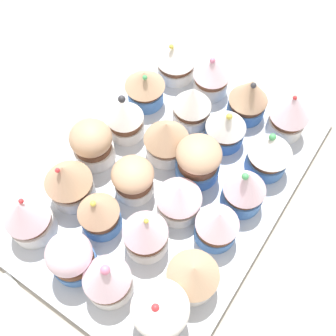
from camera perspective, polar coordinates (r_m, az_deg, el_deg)
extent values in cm
cube|color=#B2A899|center=(61.12, 0.00, -2.61)|extent=(180.00, 180.00, 3.00)
cube|color=silver|center=(59.25, 0.00, -1.70)|extent=(44.73, 31.44, 1.20)
cylinder|color=white|center=(69.03, 1.09, 13.32)|extent=(5.87, 5.87, 2.21)
cylinder|color=brown|center=(67.81, 1.11, 14.27)|extent=(5.52, 5.52, 1.13)
cone|color=white|center=(66.26, 1.14, 15.56)|extent=(6.22, 6.22, 3.18)
sphere|color=#EAD64C|center=(65.09, 0.47, 16.38)|extent=(0.74, 0.74, 0.74)
cylinder|color=#477AC6|center=(65.40, -3.10, 9.89)|extent=(5.49, 5.49, 2.56)
cylinder|color=brown|center=(63.99, -3.18, 10.93)|extent=(4.97, 4.97, 1.13)
cone|color=tan|center=(62.49, -3.27, 12.10)|extent=(6.13, 6.13, 2.83)
sphere|color=#4CB266|center=(60.97, -3.20, 12.34)|extent=(0.72, 0.72, 0.72)
cylinder|color=white|center=(62.16, -5.74, 5.54)|extent=(5.25, 5.25, 2.30)
cylinder|color=brown|center=(60.61, -5.90, 6.57)|extent=(4.83, 4.83, 1.54)
cone|color=white|center=(58.70, -6.11, 7.93)|extent=(5.46, 5.46, 3.23)
sphere|color=#333338|center=(58.07, -6.40, 9.41)|extent=(1.08, 1.08, 1.08)
cylinder|color=white|center=(60.29, -10.04, 2.19)|extent=(5.72, 5.72, 2.60)
cylinder|color=brown|center=(58.78, -10.31, 3.11)|extent=(5.18, 5.18, 1.02)
ellipsoid|color=tan|center=(57.29, -10.59, 4.07)|extent=(5.87, 5.87, 4.31)
cylinder|color=white|center=(57.81, -12.99, -3.03)|extent=(6.00, 6.00, 2.72)
cylinder|color=brown|center=(56.01, -13.41, -2.10)|extent=(5.37, 5.37, 1.41)
cone|color=tan|center=(53.85, -13.95, -0.88)|extent=(6.34, 6.34, 3.61)
sphere|color=red|center=(52.37, -14.98, -0.31)|extent=(0.62, 0.62, 0.62)
cylinder|color=white|center=(57.08, -18.08, -7.43)|extent=(5.86, 5.86, 2.77)
cylinder|color=brown|center=(55.36, -18.63, -6.68)|extent=(5.19, 5.19, 1.12)
cone|color=silver|center=(53.24, -19.37, -5.65)|extent=(5.87, 5.87, 3.76)
sphere|color=red|center=(51.82, -19.57, -4.32)|extent=(0.64, 0.64, 0.64)
cylinder|color=white|center=(67.01, 5.84, 11.29)|extent=(5.37, 5.37, 2.59)
cylinder|color=brown|center=(65.64, 5.98, 12.33)|extent=(5.13, 5.13, 1.07)
cone|color=silver|center=(64.03, 6.17, 13.62)|extent=(5.66, 5.66, 3.30)
sphere|color=pink|center=(62.85, 6.15, 14.51)|extent=(0.84, 0.84, 0.84)
cylinder|color=white|center=(63.29, 3.21, 7.29)|extent=(5.62, 5.62, 2.32)
cylinder|color=brown|center=(61.90, 3.29, 8.25)|extent=(5.13, 5.13, 1.18)
cone|color=white|center=(59.96, 3.41, 9.69)|extent=(5.69, 5.69, 3.76)
cylinder|color=white|center=(59.66, -0.21, 2.77)|extent=(5.92, 5.92, 2.70)
cylinder|color=brown|center=(58.05, -0.22, 3.76)|extent=(5.50, 5.50, 1.10)
cone|color=tan|center=(56.14, -0.22, 5.04)|extent=(6.40, 6.40, 3.50)
cylinder|color=white|center=(57.13, -4.65, -2.44)|extent=(5.39, 5.39, 2.22)
cylinder|color=brown|center=(55.62, -4.78, -1.65)|extent=(5.15, 5.15, 1.18)
ellipsoid|color=tan|center=(54.22, -4.90, -0.87)|extent=(5.71, 5.71, 3.33)
cylinder|color=#477AC6|center=(55.44, -9.14, -7.10)|extent=(5.28, 5.28, 2.38)
cylinder|color=brown|center=(53.63, -9.44, -6.30)|extent=(4.90, 4.90, 1.58)
cone|color=tan|center=(51.63, -9.79, -5.34)|extent=(5.39, 5.39, 2.86)
sphere|color=#EAD64C|center=(50.43, -10.29, -4.85)|extent=(0.75, 0.75, 0.75)
cylinder|color=#477AC6|center=(54.21, -12.69, -12.63)|extent=(5.58, 5.58, 2.23)
cylinder|color=brown|center=(52.57, -13.07, -12.07)|extent=(5.26, 5.26, 1.29)
ellipsoid|color=silver|center=(50.76, -13.51, -11.41)|extent=(5.60, 5.60, 4.33)
cylinder|color=#477AC6|center=(65.02, 10.65, 8.02)|extent=(5.70, 5.70, 2.31)
cylinder|color=brown|center=(63.70, 10.90, 8.94)|extent=(5.26, 5.26, 1.09)
cone|color=tan|center=(61.77, 11.29, 10.39)|extent=(5.83, 5.83, 3.98)
sphere|color=#333338|center=(59.99, 11.69, 11.07)|extent=(0.84, 0.84, 0.84)
cylinder|color=#477AC6|center=(61.63, 7.72, 4.47)|extent=(5.66, 5.66, 2.31)
cylinder|color=brown|center=(60.26, 7.90, 5.35)|extent=(5.12, 5.12, 1.03)
cone|color=white|center=(58.51, 8.16, 6.55)|extent=(5.85, 5.85, 3.29)
sphere|color=#EAD64C|center=(57.02, 8.43, 7.03)|extent=(0.90, 0.90, 0.90)
cylinder|color=#477AC6|center=(58.13, 4.04, -0.03)|extent=(6.11, 6.11, 2.65)
cylinder|color=brown|center=(56.31, 4.17, 1.02)|extent=(5.60, 5.60, 1.55)
ellipsoid|color=tan|center=(54.79, 4.28, 1.95)|extent=(6.21, 6.21, 3.32)
cylinder|color=white|center=(55.58, 1.47, -5.09)|extent=(5.89, 5.89, 2.47)
cylinder|color=brown|center=(53.99, 1.51, -4.32)|extent=(5.43, 5.43, 1.04)
cone|color=silver|center=(52.16, 1.56, -3.39)|extent=(6.05, 6.05, 3.02)
cylinder|color=white|center=(53.68, -3.00, -9.87)|extent=(5.67, 5.67, 2.72)
cylinder|color=brown|center=(51.68, -3.11, -9.09)|extent=(5.31, 5.31, 1.54)
cone|color=silver|center=(49.30, -3.25, -8.07)|extent=(5.69, 5.69, 3.55)
sphere|color=#EAD64C|center=(47.73, -3.02, -7.30)|extent=(0.62, 0.62, 0.62)
cylinder|color=white|center=(52.50, -8.05, -15.54)|extent=(5.73, 5.73, 2.73)
cylinder|color=brown|center=(50.60, -8.34, -15.01)|extent=(5.43, 5.43, 1.23)
cone|color=silver|center=(48.24, -8.72, -14.28)|extent=(5.76, 5.76, 3.71)
sphere|color=pink|center=(46.59, -8.64, -13.70)|extent=(1.13, 1.13, 1.13)
cylinder|color=white|center=(64.29, 15.80, 5.66)|extent=(5.36, 5.36, 2.64)
cylinder|color=brown|center=(62.74, 16.23, 6.69)|extent=(4.80, 4.80, 1.32)
cone|color=silver|center=(60.78, 16.83, 8.10)|extent=(5.77, 5.77, 3.81)
sphere|color=red|center=(59.40, 17.07, 9.22)|extent=(0.60, 0.60, 0.60)
cylinder|color=#477AC6|center=(60.20, 13.30, 0.74)|extent=(5.76, 5.76, 2.41)
cylinder|color=brown|center=(58.55, 13.69, 1.70)|extent=(5.12, 5.12, 1.52)
cone|color=white|center=(56.52, 14.21, 2.98)|extent=(6.15, 6.15, 3.40)
sphere|color=#4CB266|center=(55.37, 14.20, 4.15)|extent=(0.97, 0.97, 0.97)
cylinder|color=#477AC6|center=(56.76, 10.10, -3.93)|extent=(5.64, 5.64, 2.78)
cylinder|color=brown|center=(55.06, 10.40, -3.08)|extent=(5.12, 5.12, 1.04)
cone|color=silver|center=(52.87, 10.83, -1.89)|extent=(5.65, 5.65, 3.94)
sphere|color=#4CB266|center=(51.08, 10.59, -1.15)|extent=(0.89, 0.89, 0.89)
cylinder|color=#477AC6|center=(54.57, 6.51, -8.65)|extent=(5.45, 5.45, 2.31)
cylinder|color=brown|center=(52.80, 6.72, -7.92)|extent=(5.20, 5.20, 1.50)
cone|color=silver|center=(50.67, 6.99, -6.96)|extent=(5.56, 5.56, 3.12)
cylinder|color=white|center=(52.25, 3.33, -15.15)|extent=(5.85, 5.85, 2.66)
cylinder|color=brown|center=(50.45, 3.44, -14.63)|extent=(5.32, 5.32, 1.07)
cone|color=tan|center=(48.58, 3.56, -14.05)|extent=(6.34, 6.34, 2.80)
cylinder|color=white|center=(51.46, -1.02, -19.48)|extent=(6.05, 6.05, 2.46)
cylinder|color=brown|center=(49.49, -1.06, -19.08)|extent=(5.75, 5.75, 1.54)
ellipsoid|color=white|center=(47.81, -1.09, -18.72)|extent=(6.61, 6.61, 3.14)
sphere|color=red|center=(46.37, -1.74, -18.67)|extent=(0.94, 0.94, 0.94)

